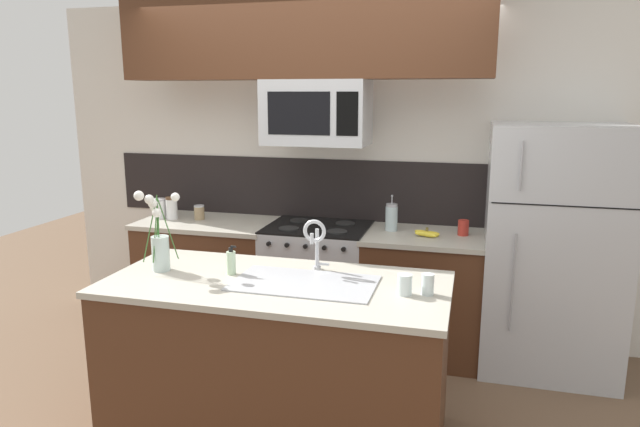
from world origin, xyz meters
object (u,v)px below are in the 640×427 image
Objects in this scene: storage_jar_tall at (160,208)px; flower_vase at (159,242)px; stove_range at (318,284)px; dish_soap_bottle at (231,262)px; coffee_tin at (463,228)px; drinking_glass at (405,285)px; spare_glass at (428,284)px; microwave at (317,112)px; storage_jar_medium at (172,208)px; sink_faucet at (315,238)px; refrigerator at (552,250)px; banana_bunch at (427,234)px; french_press at (391,217)px; storage_jar_short at (199,212)px.

storage_jar_tall is 0.33× the size of flower_vase.
dish_soap_bottle reaches higher than stove_range.
stove_range is 1.17m from coffee_tin.
spare_glass is at bearing 14.82° from drinking_glass.
microwave reaches higher than dish_soap_bottle.
storage_jar_tall is at bearing 171.49° from storage_jar_medium.
sink_faucet is (0.27, -1.03, 0.65)m from stove_range.
stove_range is at bearing -0.10° from storage_jar_tall.
sink_faucet reaches higher than drinking_glass.
sink_faucet is 0.65× the size of flower_vase.
storage_jar_tall is (-2.98, -0.02, 0.14)m from refrigerator.
dish_soap_bottle is 0.98m from drinking_glass.
banana_bunch is 1.74× the size of spare_glass.
banana_bunch is at bearing 49.10° from dish_soap_bottle.
french_press is at bearing 6.28° from stove_range.
flower_vase is at bearing -166.17° from sink_faucet.
storage_jar_tall is 1.44× the size of coffee_tin.
storage_jar_short reaches higher than drinking_glass.
flower_vase is at bearing -63.31° from storage_jar_medium.
storage_jar_medium is 0.59× the size of sink_faucet.
microwave is at bearing -0.28° from storage_jar_medium.
coffee_tin is at bearing 0.54° from storage_jar_short.
coffee_tin is (2.05, 0.02, -0.00)m from storage_jar_short.
storage_jar_medium is 0.95× the size of banana_bunch.
french_press reaches higher than dish_soap_bottle.
banana_bunch is 1.79× the size of drinking_glass.
spare_glass is at bearing -18.43° from sink_faucet.
microwave reaches higher than storage_jar_medium.
microwave reaches higher than flower_vase.
spare_glass reaches higher than stove_range.
storage_jar_short is at bearing 11.93° from storage_jar_medium.
stove_range is 4.91× the size of banana_bunch.
dish_soap_bottle is at bearing -159.39° from sink_faucet.
refrigerator is at bearing 1.42° from microwave.
drinking_glass is (-0.26, -1.33, -0.00)m from coffee_tin.
dish_soap_bottle is at bearing 177.40° from spare_glass.
refrigerator is at bearing -2.88° from coffee_tin.
refrigerator is 15.51× the size of coffee_tin.
dish_soap_bottle is (-0.99, -1.14, 0.05)m from banana_bunch.
sink_faucet reaches higher than spare_glass.
microwave is 6.77× the size of coffee_tin.
flower_vase is (-1.65, -1.29, 0.11)m from coffee_tin.
flower_vase is (-0.59, -1.22, -0.69)m from microwave.
drinking_glass is (0.80, -1.26, -0.80)m from microwave.
storage_jar_medium reaches higher than coffee_tin.
refrigerator reaches higher than french_press.
refrigerator reaches higher than banana_bunch.
microwave is at bearing -1.01° from storage_jar_tall.
french_press is (0.55, 0.06, 0.55)m from stove_range.
refrigerator is at bearing 0.34° from storage_jar_tall.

